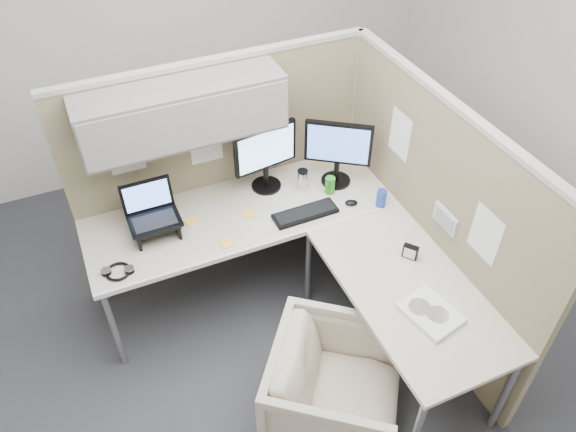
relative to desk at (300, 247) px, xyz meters
name	(u,v)px	position (x,y,z in m)	size (l,w,h in m)	color
ground	(289,337)	(-0.12, -0.13, -0.69)	(4.50, 4.50, 0.00)	#2E2F32
partition_back	(205,144)	(-0.34, 0.70, 0.41)	(2.00, 0.36, 1.63)	#8E805D
partition_right	(428,216)	(0.78, -0.19, 0.13)	(0.07, 2.03, 1.63)	#8E805D
desk	(300,247)	(0.00, 0.00, 0.00)	(2.00, 1.98, 0.73)	beige
office_chair	(336,386)	(-0.13, -0.76, -0.33)	(0.69, 0.65, 0.71)	beige
monitor_left	(265,153)	(0.02, 0.58, 0.32)	(0.44, 0.20, 0.47)	black
monitor_right	(338,148)	(0.47, 0.44, 0.32)	(0.38, 0.28, 0.47)	black
laptop_station	(153,217)	(-0.78, 0.44, 0.17)	(0.31, 0.26, 0.32)	black
keyboard	(305,213)	(0.13, 0.21, 0.05)	(0.42, 0.14, 0.02)	black
mouse	(351,203)	(0.45, 0.18, 0.06)	(0.08, 0.05, 0.03)	black
travel_mug	(302,180)	(0.23, 0.46, 0.12)	(0.07, 0.07, 0.15)	silver
soda_can_green	(381,198)	(0.62, 0.10, 0.10)	(0.07, 0.07, 0.12)	#1E3FA5
soda_can_silver	(330,185)	(0.38, 0.35, 0.10)	(0.07, 0.07, 0.12)	#268C1E
sticky_note_a	(227,243)	(-0.41, 0.16, 0.05)	(0.08, 0.08, 0.01)	yellow
sticky_note_c	(191,221)	(-0.55, 0.44, 0.05)	(0.08, 0.08, 0.01)	yellow
sticky_note_d	(249,214)	(-0.19, 0.36, 0.05)	(0.08, 0.08, 0.01)	yellow
headphones	(118,271)	(-1.06, 0.19, 0.06)	(0.19, 0.19, 0.03)	black
paper_stack	(431,313)	(0.40, -0.78, 0.06)	(0.29, 0.34, 0.03)	white
desk_clock	(410,252)	(0.54, -0.38, 0.09)	(0.08, 0.09, 0.09)	black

